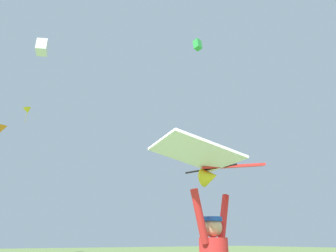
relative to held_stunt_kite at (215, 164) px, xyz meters
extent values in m
sphere|color=tan|center=(-0.03, 0.09, -0.77)|extent=(0.23, 0.23, 0.23)
cylinder|color=#1E47AD|center=(-0.03, 0.09, -0.67)|extent=(0.30, 0.30, 0.05)
cylinder|color=red|center=(0.23, 0.17, -0.65)|extent=(0.29, 0.17, 0.62)
cylinder|color=red|center=(-0.28, 0.01, -0.65)|extent=(0.29, 0.17, 0.62)
cylinder|color=black|center=(-0.03, 0.09, -0.05)|extent=(0.25, 0.75, 0.02)
cube|color=red|center=(0.45, 0.11, 0.04)|extent=(1.19, 1.18, 0.22)
cube|color=white|center=(-0.43, -0.16, 0.04)|extent=(1.00, 0.89, 0.22)
cone|color=yellow|center=(-0.03, 0.09, -0.15)|extent=(0.29, 0.26, 0.24)
cone|color=yellow|center=(0.01, 26.38, 10.62)|extent=(1.07, 0.98, 0.78)
cylinder|color=#A4921C|center=(0.01, 26.38, 9.86)|extent=(0.03, 0.03, 0.99)
cone|color=orange|center=(-1.72, 33.42, 10.60)|extent=(1.29, 1.41, 1.23)
cube|color=green|center=(10.45, 13.31, 14.04)|extent=(0.61, 0.70, 0.89)
cube|color=white|center=(-0.51, 17.78, 12.35)|extent=(0.98, 1.26, 1.40)
camera|label=1|loc=(-2.50, -2.86, -0.91)|focal=32.15mm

